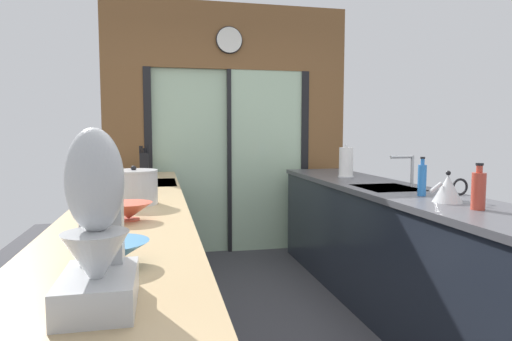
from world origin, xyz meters
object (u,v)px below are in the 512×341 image
Objects in this scene: soap_bottle_far at (422,179)px; kettle at (448,189)px; paper_towel_roll at (346,163)px; mixing_bowl_near at (113,252)px; oven_range at (141,239)px; mixing_bowl_mid at (129,211)px; stock_pot at (134,187)px; mixing_bowl_far at (138,187)px; knife_block at (144,163)px; soap_bottle_near at (479,190)px; stand_mixer at (97,239)px.

kettle is at bearing -89.61° from soap_bottle_far.
mixing_bowl_near is at bearing -127.80° from paper_towel_roll.
paper_towel_roll is (1.80, 0.04, 0.60)m from oven_range.
stock_pot is (-0.00, 0.47, 0.05)m from mixing_bowl_mid.
mixing_bowl_near reaches higher than oven_range.
kettle is at bearing -25.07° from mixing_bowl_far.
mixing_bowl_mid reaches higher than mixing_bowl_far.
paper_towel_roll reaches higher than stock_pot.
oven_range is at bearing 91.88° from mixing_bowl_far.
paper_towel_roll is (-0.00, 1.44, 0.05)m from kettle.
knife_block is (0.00, 1.22, 0.07)m from mixing_bowl_far.
mixing_bowl_mid is 0.47m from stock_pot.
soap_bottle_near reaches higher than kettle.
oven_range is at bearing -178.66° from paper_towel_roll.
kettle is at bearing 25.72° from mixing_bowl_near.
soap_bottle_near is at bearing -90.00° from soap_bottle_far.
kettle is (1.78, -2.06, -0.03)m from knife_block.
mixing_bowl_mid is 2.39m from paper_towel_roll.
mixing_bowl_far is 0.39× the size of stand_mixer.
knife_block is 3.24m from stand_mixer.
soap_bottle_far is 0.84× the size of paper_towel_roll.
stand_mixer is at bearing -90.00° from mixing_bowl_near.
stand_mixer is (0.00, -2.02, 0.12)m from mixing_bowl_far.
stand_mixer is at bearing -90.00° from mixing_bowl_far.
paper_towel_roll is at bearing 55.82° from stand_mixer.
stand_mixer is at bearing -146.38° from kettle.
knife_block reaches higher than oven_range.
kettle is at bearing -37.76° from oven_range.
mixing_bowl_mid is 1.34× the size of mixing_bowl_far.
soap_bottle_far is at bearing 13.00° from mixing_bowl_mid.
mixing_bowl_mid is at bearing -175.13° from kettle.
oven_range is 2.20m from soap_bottle_far.
mixing_bowl_far is at bearing 148.61° from soap_bottle_near.
stock_pot is at bearing 90.00° from mixing_bowl_mid.
kettle is 0.26m from soap_bottle_far.
knife_block reaches higher than stock_pot.
stand_mixer is at bearing -140.95° from soap_bottle_far.
soap_bottle_far is at bearing 90.00° from soap_bottle_near.
kettle is at bearing -10.10° from stock_pot.
soap_bottle_near is at bearing -52.39° from knife_block.
knife_block reaches higher than mixing_bowl_far.
stand_mixer is 1.68× the size of soap_bottle_far.
soap_bottle_far reaches higher than stock_pot.
soap_bottle_near is (1.78, 0.61, 0.06)m from mixing_bowl_near.
mixing_bowl_mid is at bearing 90.00° from mixing_bowl_near.
mixing_bowl_far is 2.09m from soap_bottle_near.
oven_range is 0.75m from mixing_bowl_far.
kettle is (1.78, -0.32, -0.02)m from stock_pot.
stand_mixer is (-0.00, -3.24, 0.05)m from knife_block.
soap_bottle_far is at bearing 39.05° from stand_mixer.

